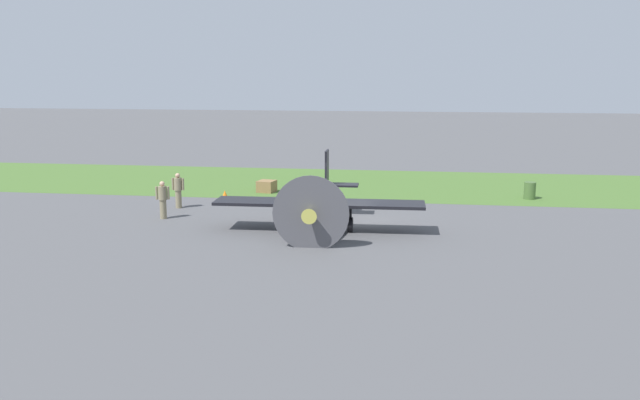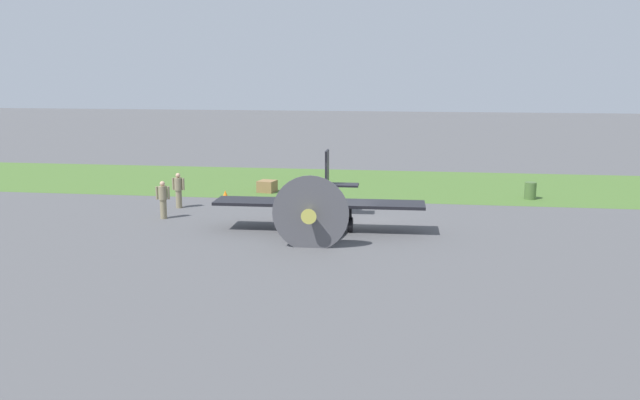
# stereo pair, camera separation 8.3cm
# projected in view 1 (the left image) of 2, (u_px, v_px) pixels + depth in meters

# --- Properties ---
(ground_plane) EXTENTS (160.00, 160.00, 0.00)m
(ground_plane) POSITION_uv_depth(u_px,v_px,m) (343.00, 223.00, 29.80)
(ground_plane) COLOR #515154
(grass_verge) EXTENTS (120.00, 11.00, 0.01)m
(grass_verge) POSITION_uv_depth(u_px,v_px,m) (361.00, 184.00, 39.95)
(grass_verge) COLOR #476B2D
(grass_verge) RESTS_ON ground
(airplane_lead) EXTENTS (8.87, 7.04, 3.17)m
(airplane_lead) POSITION_uv_depth(u_px,v_px,m) (320.00, 199.00, 28.37)
(airplane_lead) COLOR black
(airplane_lead) RESTS_ON ground
(ground_crew_chief) EXTENTS (0.63, 0.38, 1.73)m
(ground_crew_chief) POSITION_uv_depth(u_px,v_px,m) (178.00, 190.00, 32.85)
(ground_crew_chief) COLOR #847A5B
(ground_crew_chief) RESTS_ON ground
(ground_crew_mechanic) EXTENTS (0.62, 0.38, 1.73)m
(ground_crew_mechanic) POSITION_uv_depth(u_px,v_px,m) (163.00, 199.00, 30.50)
(ground_crew_mechanic) COLOR #847A5B
(ground_crew_mechanic) RESTS_ON ground
(fuel_drum) EXTENTS (0.60, 0.60, 0.90)m
(fuel_drum) POSITION_uv_depth(u_px,v_px,m) (530.00, 191.00, 35.19)
(fuel_drum) COLOR #476633
(fuel_drum) RESTS_ON ground
(supply_crate) EXTENTS (1.07, 1.07, 0.64)m
(supply_crate) POSITION_uv_depth(u_px,v_px,m) (267.00, 186.00, 37.23)
(supply_crate) COLOR olive
(supply_crate) RESTS_ON ground
(runway_marker_cone) EXTENTS (0.36, 0.36, 0.44)m
(runway_marker_cone) POSITION_uv_depth(u_px,v_px,m) (225.00, 194.00, 35.35)
(runway_marker_cone) COLOR orange
(runway_marker_cone) RESTS_ON ground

